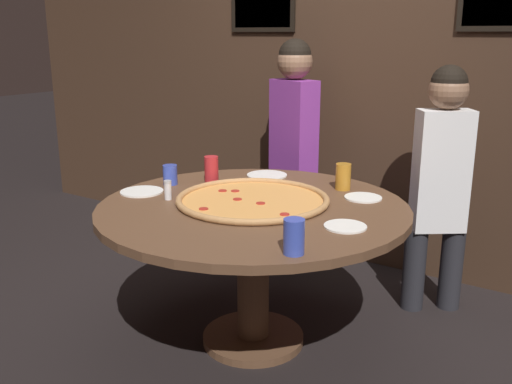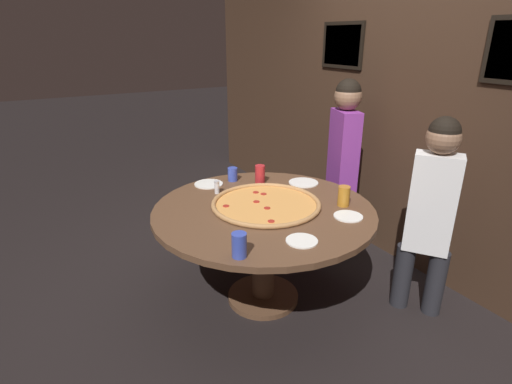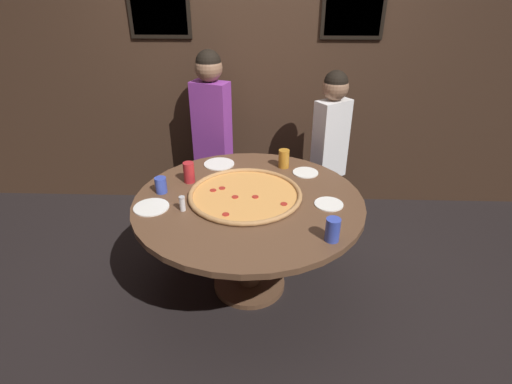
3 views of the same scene
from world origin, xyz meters
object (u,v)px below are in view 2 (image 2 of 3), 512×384
at_px(drink_cup_near_left, 233,174).
at_px(white_plate_beside_cup, 302,241).
at_px(white_plate_left_side, 303,183).
at_px(giant_pizza, 266,204).
at_px(drink_cup_far_left, 260,174).
at_px(dining_table, 264,226).
at_px(drink_cup_near_right, 344,196).
at_px(drink_cup_centre_back, 239,245).
at_px(condiment_shaker, 217,187).
at_px(white_plate_far_back, 209,184).
at_px(diner_side_left, 343,156).
at_px(white_plate_right_side, 348,216).
at_px(diner_side_right, 431,208).

bearing_deg(drink_cup_near_left, white_plate_beside_cup, -6.53).
bearing_deg(white_plate_left_side, giant_pizza, -64.88).
height_order(giant_pizza, drink_cup_far_left, drink_cup_far_left).
xyz_separation_m(dining_table, drink_cup_near_right, (0.24, 0.49, 0.21)).
height_order(drink_cup_centre_back, condiment_shaker, drink_cup_centre_back).
distance_m(white_plate_far_back, white_plate_beside_cup, 1.13).
bearing_deg(drink_cup_near_right, drink_cup_centre_back, -75.58).
distance_m(dining_table, white_plate_beside_cup, 0.54).
xyz_separation_m(dining_table, condiment_shaker, (-0.40, -0.16, 0.19)).
relative_size(drink_cup_near_right, drink_cup_centre_back, 1.02).
relative_size(drink_cup_far_left, condiment_shaker, 1.52).
distance_m(drink_cup_far_left, white_plate_left_side, 0.35).
height_order(giant_pizza, drink_cup_near_left, drink_cup_near_left).
height_order(white_plate_far_back, diner_side_left, diner_side_left).
xyz_separation_m(dining_table, white_plate_left_side, (-0.25, 0.53, 0.14)).
relative_size(drink_cup_near_left, white_plate_left_side, 0.46).
xyz_separation_m(drink_cup_centre_back, diner_side_left, (-0.86, 1.48, 0.05)).
xyz_separation_m(white_plate_left_side, white_plate_beside_cup, (0.77, -0.59, 0.00)).
height_order(drink_cup_near_left, condiment_shaker, drink_cup_near_left).
bearing_deg(dining_table, white_plate_left_side, 115.89).
distance_m(drink_cup_near_left, drink_cup_centre_back, 1.19).
height_order(drink_cup_far_left, condiment_shaker, drink_cup_far_left).
bearing_deg(white_plate_right_side, white_plate_far_back, -152.12).
relative_size(drink_cup_centre_back, white_plate_far_back, 0.61).
bearing_deg(drink_cup_near_right, giant_pizza, -120.03).
height_order(white_plate_far_back, condiment_shaker, condiment_shaker).
distance_m(white_plate_far_back, condiment_shaker, 0.21).
height_order(drink_cup_centre_back, white_plate_right_side, drink_cup_centre_back).
bearing_deg(drink_cup_far_left, drink_cup_near_left, -135.29).
height_order(white_plate_right_side, condiment_shaker, condiment_shaker).
bearing_deg(white_plate_beside_cup, diner_side_left, 129.12).
height_order(dining_table, white_plate_left_side, white_plate_left_side).
relative_size(drink_cup_near_right, white_plate_beside_cup, 0.76).
xyz_separation_m(white_plate_far_back, diner_side_left, (0.24, 1.17, 0.11)).
height_order(drink_cup_near_right, diner_side_right, diner_side_right).
distance_m(giant_pizza, drink_cup_near_left, 0.57).
relative_size(drink_cup_centre_back, diner_side_right, 0.10).
bearing_deg(white_plate_left_side, drink_cup_near_left, -126.19).
distance_m(drink_cup_near_left, diner_side_left, 0.99).
distance_m(diner_side_left, diner_side_right, 1.03).
distance_m(drink_cup_near_left, diner_side_right, 1.48).
relative_size(dining_table, drink_cup_centre_back, 11.06).
relative_size(drink_cup_near_left, condiment_shaker, 1.12).
bearing_deg(white_plate_far_back, drink_cup_near_left, 85.47).
distance_m(giant_pizza, white_plate_beside_cup, 0.55).
xyz_separation_m(giant_pizza, drink_cup_far_left, (-0.41, 0.19, 0.06)).
height_order(drink_cup_centre_back, diner_side_left, diner_side_left).
relative_size(white_plate_left_side, condiment_shaker, 2.41).
xyz_separation_m(drink_cup_near_right, drink_cup_far_left, (-0.67, -0.27, 0.00)).
relative_size(drink_cup_near_right, white_plate_right_side, 0.74).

